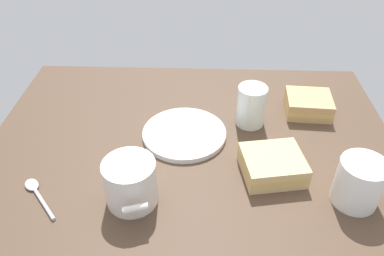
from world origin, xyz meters
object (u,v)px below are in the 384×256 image
(sandwich_side, at_px, (308,104))
(glass_of_milk, at_px, (251,107))
(coffee_mug_milky, at_px, (359,182))
(sandwich_main, at_px, (272,165))
(plate_of_food, at_px, (184,134))
(coffee_mug_black, at_px, (131,182))
(spoon, at_px, (36,192))

(sandwich_side, height_order, glass_of_milk, glass_of_milk)
(glass_of_milk, bearing_deg, sandwich_side, -161.14)
(sandwich_side, distance_m, glass_of_milk, 0.15)
(coffee_mug_milky, xyz_separation_m, sandwich_main, (0.14, -0.06, -0.03))
(coffee_mug_milky, relative_size, glass_of_milk, 1.09)
(coffee_mug_milky, xyz_separation_m, sandwich_side, (0.03, -0.28, -0.03))
(glass_of_milk, bearing_deg, coffee_mug_milky, 126.67)
(plate_of_food, distance_m, sandwich_side, 0.31)
(sandwich_main, height_order, glass_of_milk, glass_of_milk)
(plate_of_food, distance_m, coffee_mug_black, 0.21)
(coffee_mug_black, relative_size, coffee_mug_milky, 1.16)
(spoon, bearing_deg, coffee_mug_black, 177.39)
(plate_of_food, bearing_deg, spoon, 34.25)
(sandwich_side, bearing_deg, coffee_mug_milky, 95.88)
(sandwich_main, bearing_deg, glass_of_milk, -79.74)
(coffee_mug_black, distance_m, glass_of_milk, 0.34)
(coffee_mug_milky, bearing_deg, plate_of_food, -28.71)
(coffee_mug_milky, bearing_deg, spoon, 0.69)
(coffee_mug_milky, height_order, glass_of_milk, glass_of_milk)
(sandwich_main, xyz_separation_m, spoon, (0.45, 0.07, -0.02))
(coffee_mug_black, relative_size, sandwich_side, 1.10)
(sandwich_main, bearing_deg, coffee_mug_milky, 155.57)
(coffee_mug_black, xyz_separation_m, coffee_mug_milky, (-0.41, -0.02, 0.00))
(coffee_mug_black, bearing_deg, coffee_mug_milky, -177.83)
(glass_of_milk, bearing_deg, sandwich_main, 100.26)
(sandwich_main, xyz_separation_m, glass_of_milk, (0.03, -0.17, 0.02))
(coffee_mug_black, bearing_deg, glass_of_milk, -133.63)
(coffee_mug_milky, distance_m, sandwich_main, 0.16)
(plate_of_food, distance_m, sandwich_main, 0.21)
(plate_of_food, xyz_separation_m, glass_of_milk, (-0.15, -0.06, 0.04))
(sandwich_side, bearing_deg, sandwich_main, 62.33)
(plate_of_food, height_order, sandwich_main, sandwich_main)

